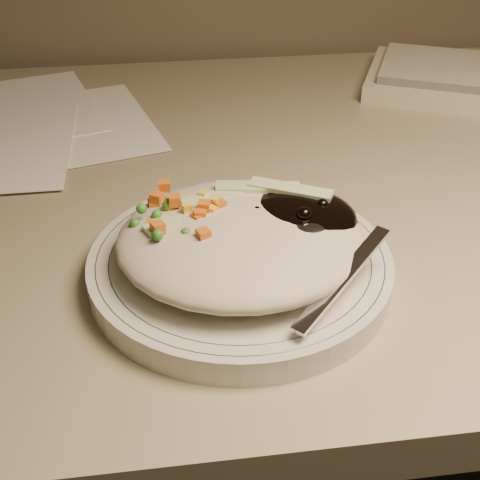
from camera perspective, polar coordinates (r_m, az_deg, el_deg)
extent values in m
cube|color=gray|center=(0.71, 6.00, 4.66)|extent=(1.40, 0.70, 0.04)
cylinder|color=silver|center=(0.53, 0.00, -2.31)|extent=(0.24, 0.24, 0.02)
torus|color=#144723|center=(0.53, 0.00, -1.44)|extent=(0.23, 0.23, 0.00)
torus|color=#144723|center=(0.53, 0.00, -1.44)|extent=(0.21, 0.21, 0.00)
ellipsoid|color=#C1B59C|center=(0.51, 0.08, 0.08)|extent=(0.19, 0.18, 0.04)
ellipsoid|color=black|center=(0.53, 4.69, 1.78)|extent=(0.10, 0.09, 0.03)
ellipsoid|color=orange|center=(0.53, -5.09, 1.09)|extent=(0.08, 0.08, 0.02)
sphere|color=black|center=(0.52, 1.44, 2.31)|extent=(0.01, 0.01, 0.01)
sphere|color=black|center=(0.53, 4.44, 2.86)|extent=(0.01, 0.01, 0.01)
sphere|color=black|center=(0.53, 7.04, 2.99)|extent=(0.01, 0.01, 0.01)
sphere|color=black|center=(0.54, 5.97, 3.14)|extent=(0.01, 0.01, 0.01)
sphere|color=black|center=(0.51, 5.50, 2.18)|extent=(0.01, 0.01, 0.01)
sphere|color=black|center=(0.52, 4.33, 2.44)|extent=(0.01, 0.01, 0.01)
sphere|color=black|center=(0.54, 5.28, 3.11)|extent=(0.01, 0.01, 0.01)
cube|color=orange|center=(0.52, -5.58, 3.39)|extent=(0.01, 0.01, 0.01)
cube|color=orange|center=(0.51, -3.65, 1.24)|extent=(0.01, 0.01, 0.01)
cube|color=orange|center=(0.54, -7.10, 3.59)|extent=(0.01, 0.01, 0.01)
cube|color=orange|center=(0.51, -3.08, 2.88)|extent=(0.01, 0.01, 0.01)
cube|color=orange|center=(0.51, -3.42, 2.19)|extent=(0.01, 0.01, 0.01)
cube|color=orange|center=(0.54, -7.28, 3.07)|extent=(0.01, 0.01, 0.01)
cube|color=orange|center=(0.52, -5.83, 3.04)|extent=(0.01, 0.01, 0.01)
cube|color=orange|center=(0.51, -3.60, 1.86)|extent=(0.01, 0.01, 0.01)
cube|color=orange|center=(0.52, -1.80, 2.98)|extent=(0.01, 0.01, 0.01)
cube|color=orange|center=(0.54, -6.48, 4.61)|extent=(0.01, 0.01, 0.01)
cube|color=orange|center=(0.49, -7.03, 1.07)|extent=(0.01, 0.01, 0.01)
cube|color=orange|center=(0.48, -3.14, 0.47)|extent=(0.01, 0.01, 0.01)
cube|color=orange|center=(0.51, -7.56, 1.08)|extent=(0.01, 0.01, 0.01)
cube|color=orange|center=(0.54, -7.19, 2.85)|extent=(0.01, 0.01, 0.01)
sphere|color=#388C28|center=(0.52, -3.54, 2.28)|extent=(0.01, 0.01, 0.01)
sphere|color=#388C28|center=(0.49, -7.04, 0.43)|extent=(0.01, 0.01, 0.01)
sphere|color=#388C28|center=(0.52, -7.11, 2.13)|extent=(0.01, 0.01, 0.01)
sphere|color=#388C28|center=(0.52, -8.41, 2.66)|extent=(0.01, 0.01, 0.01)
sphere|color=#388C28|center=(0.52, -3.90, 2.51)|extent=(0.01, 0.01, 0.01)
sphere|color=#388C28|center=(0.50, -2.85, 0.31)|extent=(0.01, 0.01, 0.01)
sphere|color=#388C28|center=(0.52, -5.16, 1.60)|extent=(0.01, 0.01, 0.01)
sphere|color=#388C28|center=(0.50, -5.79, 0.31)|extent=(0.01, 0.01, 0.01)
sphere|color=#388C28|center=(0.52, -8.95, 1.39)|extent=(0.01, 0.01, 0.01)
sphere|color=#388C28|center=(0.52, -5.98, 3.18)|extent=(0.01, 0.01, 0.01)
sphere|color=#388C28|center=(0.52, -6.21, 2.96)|extent=(0.01, 0.01, 0.01)
sphere|color=#388C28|center=(0.51, -6.98, 1.10)|extent=(0.01, 0.01, 0.01)
sphere|color=#388C28|center=(0.49, -4.63, 0.59)|extent=(0.01, 0.01, 0.01)
sphere|color=#388C28|center=(0.54, -1.56, 3.48)|extent=(0.01, 0.01, 0.01)
cube|color=yellow|center=(0.52, -4.04, 2.50)|extent=(0.01, 0.01, 0.01)
cube|color=yellow|center=(0.51, -2.36, 2.51)|extent=(0.01, 0.01, 0.01)
cube|color=yellow|center=(0.53, -5.23, 2.55)|extent=(0.01, 0.01, 0.01)
cube|color=yellow|center=(0.51, -4.57, 2.71)|extent=(0.01, 0.01, 0.01)
cube|color=yellow|center=(0.51, -5.13, 1.47)|extent=(0.01, 0.01, 0.01)
cube|color=yellow|center=(0.52, -2.17, 3.29)|extent=(0.01, 0.01, 0.01)
cube|color=yellow|center=(0.53, -3.19, 3.86)|extent=(0.01, 0.01, 0.01)
cube|color=yellow|center=(0.51, -4.08, 1.48)|extent=(0.01, 0.01, 0.01)
cube|color=#B2D18C|center=(0.54, -1.57, 3.86)|extent=(0.07, 0.04, 0.00)
cube|color=#B2D18C|center=(0.54, 1.52, 4.52)|extent=(0.07, 0.03, 0.00)
cube|color=#B2D18C|center=(0.51, -4.54, 1.74)|extent=(0.07, 0.04, 0.00)
cube|color=#B2D18C|center=(0.54, 4.33, 4.35)|extent=(0.07, 0.04, 0.00)
ellipsoid|color=silver|center=(0.51, 5.56, 1.25)|extent=(0.06, 0.06, 0.01)
cube|color=silver|center=(0.48, 8.80, -3.20)|extent=(0.09, 0.09, 0.03)
cube|color=white|center=(0.81, -18.41, 8.54)|extent=(0.34, 0.28, 0.00)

